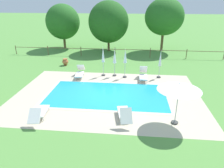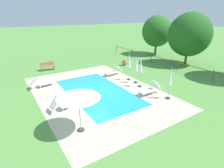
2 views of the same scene
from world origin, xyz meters
name	(u,v)px [view 2 (image 2 of 2)]	position (x,y,z in m)	size (l,w,h in m)	color
ground_plane	(97,92)	(0.00, 0.00, 0.00)	(160.00, 160.00, 0.00)	#599342
pool_deck_paving	(97,91)	(0.00, 0.00, 0.00)	(12.50, 8.75, 0.01)	beige
swimming_pool_water	(97,91)	(0.00, 0.00, 0.01)	(7.97, 4.21, 0.01)	#23A8C1
pool_coping_rim	(97,91)	(0.00, 0.00, 0.01)	(8.45, 4.69, 0.01)	beige
sun_lounger_north_near_steps	(113,71)	(-2.67, 3.25, 0.39)	(0.78, 1.97, 0.93)	white
sun_lounger_north_mid	(42,83)	(-3.27, -3.37, 0.38)	(0.80, 2.02, 0.89)	white
sun_lounger_north_far	(150,89)	(2.56, 3.15, 0.40)	(0.64, 1.85, 1.00)	white
sun_lounger_north_end	(65,103)	(1.31, -3.01, 0.39)	(0.92, 1.95, 0.98)	white
patio_umbrella_open_foreground	(78,95)	(3.97, -3.08, 2.07)	(2.17, 2.17, 2.30)	#383838
patio_umbrella_closed_row_west	(137,66)	(0.18, 3.78, 1.56)	(0.32, 0.32, 2.34)	#383838
patio_umbrella_closed_row_mid_west	(141,68)	(1.05, 3.49, 1.63)	(0.32, 0.32, 2.40)	#383838
patio_umbrella_closed_row_centre	(129,62)	(-0.77, 3.74, 1.65)	(0.32, 0.32, 2.50)	#383838
patio_umbrella_closed_row_mid_east	(170,79)	(3.86, 3.72, 1.48)	(0.32, 0.32, 2.32)	#383838
wooden_bench_lawn_side	(48,66)	(-7.89, -1.77, 0.47)	(0.55, 1.53, 0.87)	#937047
terracotta_urn_near_fence	(124,63)	(-4.88, 6.27, 0.35)	(0.58, 0.58, 0.65)	#B7663D
perimeter_fence	(178,64)	(-0.32, 9.92, 0.70)	(23.35, 0.08, 1.05)	brown
tree_far_west	(157,31)	(-7.30, 13.72, 3.32)	(4.23, 4.23, 5.50)	brown
tree_west_mid	(189,35)	(-1.37, 12.72, 3.46)	(4.77, 4.77, 5.91)	brown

